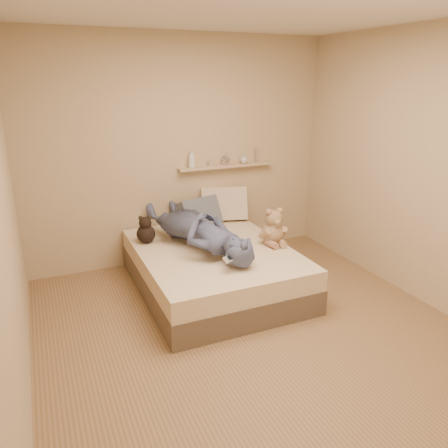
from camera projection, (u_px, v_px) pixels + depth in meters
name	position (u px, v px, depth m)	size (l,w,h in m)	color
room	(257.00, 188.00, 3.41)	(3.80, 3.80, 3.80)	olive
bed	(213.00, 268.00, 4.56)	(1.50, 1.90, 0.45)	brown
game_console	(231.00, 258.00, 3.90)	(0.16, 0.12, 0.05)	silver
teddy_bear	(274.00, 229.00, 4.55)	(0.33, 0.31, 0.40)	#A38159
dark_plush	(146.00, 231.00, 4.59)	(0.20, 0.20, 0.30)	black
pillow_cream	(224.00, 204.00, 5.33)	(0.55, 0.16, 0.40)	#C1B198
pillow_grey	(200.00, 213.00, 5.07)	(0.50, 0.14, 0.34)	slate
person	(198.00, 229.00, 4.47)	(0.59, 1.61, 0.39)	#464A6E
wall_shelf	(226.00, 166.00, 5.28)	(1.20, 0.12, 0.03)	tan
shelf_bottles	(218.00, 159.00, 5.21)	(0.92, 0.12, 0.21)	white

